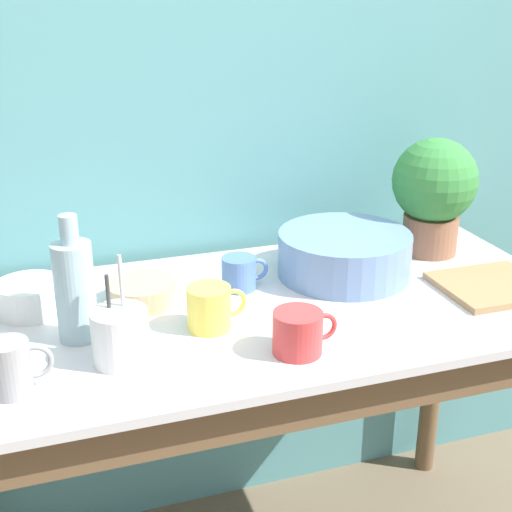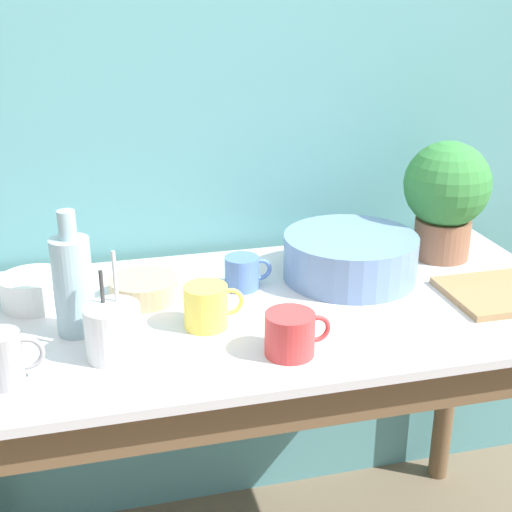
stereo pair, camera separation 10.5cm
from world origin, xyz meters
name	(u,v)px [view 1 (the left image)]	position (x,y,z in m)	size (l,w,h in m)	color
wall_back	(206,105)	(0.00, 0.75, 1.20)	(6.00, 0.05, 2.40)	teal
counter_table	(260,371)	(0.00, 0.32, 0.67)	(1.46, 0.69, 0.82)	brown
potted_plant	(434,190)	(0.54, 0.52, 0.99)	(0.22, 0.22, 0.30)	#8C5B42
bowl_wash_large	(344,254)	(0.26, 0.45, 0.88)	(0.32, 0.32, 0.11)	#6684B2
bottle_tall	(75,289)	(-0.39, 0.32, 0.93)	(0.08, 0.08, 0.26)	#93B2BC
mug_red	(299,332)	(0.01, 0.12, 0.86)	(0.13, 0.10, 0.09)	#C63838
mug_yellow	(210,308)	(-0.12, 0.28, 0.87)	(0.13, 0.09, 0.09)	#E5CC4C
mug_grey	(12,367)	(-0.51, 0.15, 0.87)	(0.11, 0.07, 0.10)	gray
mug_blue	(240,273)	(-0.01, 0.45, 0.86)	(0.11, 0.08, 0.08)	#4C70B7
bowl_small_enamel_white	(30,297)	(-0.47, 0.47, 0.86)	(0.15, 0.15, 0.07)	silver
bowl_small_tan	(142,292)	(-0.24, 0.44, 0.85)	(0.16, 0.16, 0.05)	tan
utensil_cup	(120,336)	(-0.32, 0.20, 0.88)	(0.11, 0.11, 0.21)	silver
tray_board	(492,286)	(0.55, 0.26, 0.83)	(0.24, 0.22, 0.02)	#99754C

